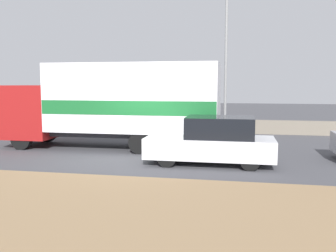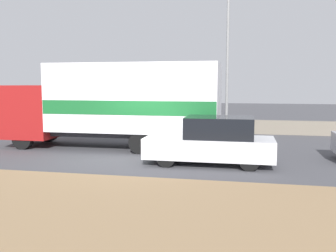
# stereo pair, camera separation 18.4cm
# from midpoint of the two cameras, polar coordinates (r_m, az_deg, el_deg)

# --- Properties ---
(ground_plane) EXTENTS (80.00, 80.00, 0.00)m
(ground_plane) POSITION_cam_midpoint_polar(r_m,az_deg,el_deg) (13.75, -5.46, -4.93)
(ground_plane) COLOR #47474C
(dirt_shoulder_foreground) EXTENTS (60.00, 6.94, 0.04)m
(dirt_shoulder_foreground) POSITION_cam_midpoint_polar(r_m,az_deg,el_deg) (8.18, -18.14, -13.05)
(dirt_shoulder_foreground) COLOR #937551
(dirt_shoulder_foreground) RESTS_ON ground_plane
(stone_wall_backdrop) EXTENTS (60.00, 0.35, 0.75)m
(stone_wall_backdrop) POSITION_cam_midpoint_polar(r_m,az_deg,el_deg) (21.19, 0.47, 0.14)
(stone_wall_backdrop) COLOR gray
(stone_wall_backdrop) RESTS_ON ground_plane
(street_lamp) EXTENTS (0.56, 0.28, 7.77)m
(street_lamp) POSITION_cam_midpoint_polar(r_m,az_deg,el_deg) (19.78, 8.57, 11.43)
(street_lamp) COLOR gray
(street_lamp) RESTS_ON ground_plane
(box_truck) EXTENTS (9.07, 2.46, 3.53)m
(box_truck) POSITION_cam_midpoint_polar(r_m,az_deg,el_deg) (15.76, -8.15, 3.53)
(box_truck) COLOR maroon
(box_truck) RESTS_ON ground_plane
(car_hatchback) EXTENTS (4.28, 1.70, 1.61)m
(car_hatchback) POSITION_cam_midpoint_polar(r_m,az_deg,el_deg) (12.65, 6.43, -2.34)
(car_hatchback) COLOR silver
(car_hatchback) RESTS_ON ground_plane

